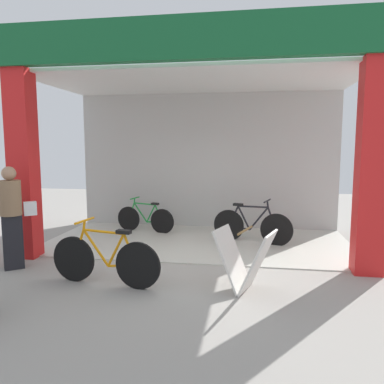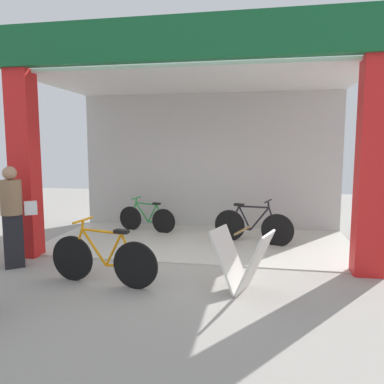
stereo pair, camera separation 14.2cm
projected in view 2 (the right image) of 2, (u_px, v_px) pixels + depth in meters
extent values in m
plane|color=#9E9991|center=(184.00, 264.00, 6.34)|extent=(20.51, 20.51, 0.00)
cube|color=beige|center=(198.00, 241.00, 7.82)|extent=(6.25, 3.04, 0.02)
cube|color=#B7B7B2|center=(208.00, 160.00, 9.10)|extent=(6.25, 0.12, 3.33)
cube|color=red|center=(25.00, 165.00, 6.64)|extent=(0.43, 0.36, 3.33)
cube|color=red|center=(372.00, 169.00, 5.63)|extent=(0.43, 0.36, 3.33)
cube|color=#14592D|center=(182.00, 38.00, 5.75)|extent=(6.45, 0.20, 0.67)
cube|color=silver|center=(199.00, 81.00, 7.42)|extent=(6.25, 3.04, 0.06)
cylinder|color=black|center=(164.00, 221.00, 8.53)|extent=(0.57, 0.16, 0.57)
cylinder|color=black|center=(130.00, 218.00, 8.87)|extent=(0.57, 0.16, 0.57)
cylinder|color=#198C33|center=(156.00, 222.00, 8.61)|extent=(0.38, 0.12, 0.07)
cylinder|color=#198C33|center=(152.00, 213.00, 8.62)|extent=(0.25, 0.09, 0.43)
cylinder|color=#198C33|center=(142.00, 212.00, 8.72)|extent=(0.35, 0.11, 0.45)
cylinder|color=#198C33|center=(146.00, 204.00, 8.65)|extent=(0.54, 0.15, 0.05)
cylinder|color=#198C33|center=(160.00, 213.00, 8.54)|extent=(0.19, 0.07, 0.39)
cylinder|color=#198C33|center=(133.00, 211.00, 8.81)|extent=(0.17, 0.07, 0.40)
cylinder|color=#198C33|center=(136.00, 200.00, 8.75)|extent=(0.05, 0.04, 0.12)
cylinder|color=#198C33|center=(136.00, 198.00, 8.74)|extent=(0.12, 0.40, 0.03)
cube|color=black|center=(157.00, 204.00, 8.55)|extent=(0.19, 0.12, 0.04)
cylinder|color=black|center=(230.00, 225.00, 7.88)|extent=(0.64, 0.23, 0.66)
cylinder|color=black|center=(277.00, 230.00, 7.42)|extent=(0.64, 0.23, 0.66)
cylinder|color=black|center=(240.00, 228.00, 7.78)|extent=(0.44, 0.16, 0.09)
cylinder|color=black|center=(245.00, 218.00, 7.71)|extent=(0.29, 0.12, 0.50)
cylinder|color=black|center=(259.00, 219.00, 7.56)|extent=(0.40, 0.15, 0.52)
cylinder|color=black|center=(254.00, 207.00, 7.59)|extent=(0.62, 0.22, 0.05)
cylinder|color=black|center=(235.00, 216.00, 7.80)|extent=(0.22, 0.10, 0.44)
cylinder|color=black|center=(273.00, 219.00, 7.44)|extent=(0.20, 0.09, 0.46)
cylinder|color=black|center=(268.00, 204.00, 7.45)|extent=(0.06, 0.05, 0.14)
cylinder|color=black|center=(268.00, 201.00, 7.44)|extent=(0.16, 0.45, 0.03)
cube|color=black|center=(239.00, 205.00, 7.73)|extent=(0.22, 0.15, 0.05)
cylinder|color=black|center=(135.00, 265.00, 5.22)|extent=(0.68, 0.14, 0.68)
cylinder|color=black|center=(72.00, 258.00, 5.55)|extent=(0.68, 0.14, 0.68)
cylinder|color=orange|center=(120.00, 265.00, 5.30)|extent=(0.46, 0.10, 0.09)
cylinder|color=orange|center=(114.00, 250.00, 5.30)|extent=(0.30, 0.08, 0.51)
cylinder|color=orange|center=(94.00, 247.00, 5.40)|extent=(0.42, 0.10, 0.53)
cylinder|color=orange|center=(101.00, 231.00, 5.33)|extent=(0.65, 0.13, 0.05)
cylinder|color=orange|center=(128.00, 249.00, 5.23)|extent=(0.23, 0.07, 0.45)
cylinder|color=orange|center=(78.00, 244.00, 5.49)|extent=(0.21, 0.07, 0.47)
cylinder|color=orange|center=(83.00, 225.00, 5.42)|extent=(0.06, 0.04, 0.14)
cylinder|color=orange|center=(83.00, 220.00, 5.41)|extent=(0.10, 0.47, 0.03)
cube|color=black|center=(121.00, 231.00, 5.23)|extent=(0.22, 0.13, 0.05)
cube|color=silver|center=(229.00, 259.00, 5.20)|extent=(0.55, 0.65, 0.87)
cube|color=silver|center=(255.00, 263.00, 5.02)|extent=(0.55, 0.65, 0.87)
cylinder|color=olive|center=(242.00, 231.00, 5.05)|extent=(0.21, 0.53, 0.03)
cube|color=black|center=(14.00, 241.00, 6.15)|extent=(0.39, 0.37, 0.89)
cylinder|color=#8C6B4C|center=(11.00, 197.00, 6.06)|extent=(0.47, 0.47, 0.57)
sphere|color=tan|center=(9.00, 173.00, 6.01)|extent=(0.22, 0.22, 0.22)
cube|color=white|center=(31.00, 208.00, 6.22)|extent=(0.23, 0.21, 0.23)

